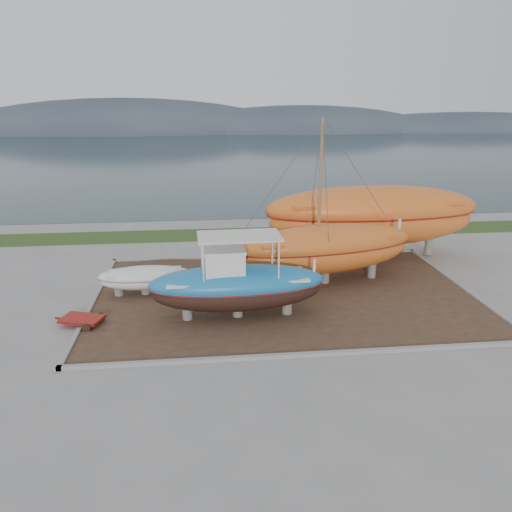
{
  "coord_description": "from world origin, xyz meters",
  "views": [
    {
      "loc": [
        -3.82,
        -18.44,
        9.3
      ],
      "look_at": [
        -1.38,
        4.0,
        2.06
      ],
      "focal_mm": 35.0,
      "sensor_mm": 36.0,
      "label": 1
    }
  ],
  "objects_px": {
    "orange_bare_hull": "(372,223)",
    "red_trailer": "(82,321)",
    "blue_caique": "(237,277)",
    "orange_sailboat": "(328,204)",
    "white_dinghy": "(145,281)"
  },
  "relations": [
    {
      "from": "white_dinghy",
      "to": "orange_sailboat",
      "type": "relative_size",
      "value": 0.47
    },
    {
      "from": "white_dinghy",
      "to": "blue_caique",
      "type": "bearing_deg",
      "value": -38.28
    },
    {
      "from": "orange_bare_hull",
      "to": "red_trailer",
      "type": "xyz_separation_m",
      "value": [
        -15.17,
        -7.73,
        -1.98
      ]
    },
    {
      "from": "red_trailer",
      "to": "white_dinghy",
      "type": "bearing_deg",
      "value": 72.21
    },
    {
      "from": "blue_caique",
      "to": "white_dinghy",
      "type": "relative_size",
      "value": 1.72
    },
    {
      "from": "blue_caique",
      "to": "orange_sailboat",
      "type": "xyz_separation_m",
      "value": [
        4.82,
        3.67,
        2.32
      ]
    },
    {
      "from": "white_dinghy",
      "to": "red_trailer",
      "type": "bearing_deg",
      "value": -128.44
    },
    {
      "from": "white_dinghy",
      "to": "red_trailer",
      "type": "xyz_separation_m",
      "value": [
        -2.34,
        -3.22,
        -0.55
      ]
    },
    {
      "from": "blue_caique",
      "to": "orange_sailboat",
      "type": "distance_m",
      "value": 6.48
    },
    {
      "from": "blue_caique",
      "to": "orange_bare_hull",
      "type": "xyz_separation_m",
      "value": [
        8.53,
        7.63,
        0.26
      ]
    },
    {
      "from": "orange_bare_hull",
      "to": "orange_sailboat",
      "type": "bearing_deg",
      "value": -134.15
    },
    {
      "from": "orange_sailboat",
      "to": "orange_bare_hull",
      "type": "bearing_deg",
      "value": 36.1
    },
    {
      "from": "red_trailer",
      "to": "orange_sailboat",
      "type": "bearing_deg",
      "value": 36.54
    },
    {
      "from": "blue_caique",
      "to": "red_trailer",
      "type": "distance_m",
      "value": 6.86
    },
    {
      "from": "white_dinghy",
      "to": "orange_sailboat",
      "type": "distance_m",
      "value": 9.77
    }
  ]
}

